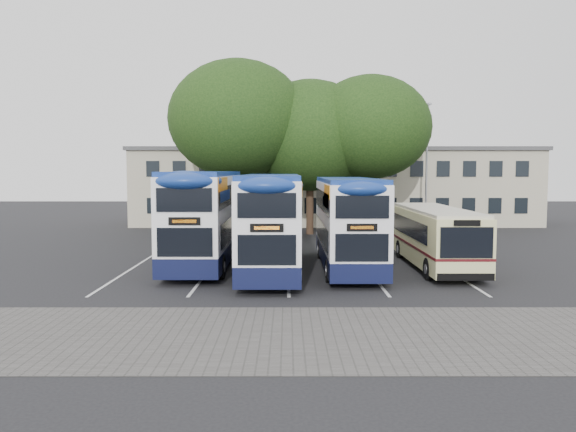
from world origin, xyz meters
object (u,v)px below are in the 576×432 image
(bus_dd_right, at_px, (348,219))
(bus_single, at_px, (434,234))
(tree_mid, at_px, (310,136))
(bus_dd_left, at_px, (205,214))
(bus_dd_mid, at_px, (271,219))
(lamp_post, at_px, (427,160))
(tree_right, at_px, (370,128))
(tree_left, at_px, (238,119))

(bus_dd_right, relative_size, bus_single, 1.08)
(tree_mid, xyz_separation_m, bus_dd_left, (-5.35, -12.55, -4.34))
(tree_mid, bearing_deg, bus_dd_right, -85.16)
(bus_dd_left, height_order, bus_dd_mid, bus_dd_left)
(tree_mid, relative_size, bus_dd_mid, 1.04)
(lamp_post, bearing_deg, bus_dd_mid, -124.12)
(bus_dd_mid, bearing_deg, tree_mid, 81.14)
(lamp_post, relative_size, bus_dd_left, 0.87)
(tree_mid, xyz_separation_m, tree_right, (3.94, -0.89, 0.49))
(tree_mid, distance_m, tree_right, 4.07)
(bus_dd_right, bearing_deg, tree_left, 115.54)
(tree_mid, bearing_deg, lamp_post, 7.79)
(bus_single, bearing_deg, tree_right, 95.58)
(tree_right, relative_size, bus_dd_right, 1.10)
(tree_mid, height_order, bus_single, tree_mid)
(bus_dd_mid, height_order, bus_dd_right, bus_dd_mid)
(tree_left, xyz_separation_m, bus_dd_left, (-0.54, -11.49, -5.36))
(tree_right, bearing_deg, bus_dd_mid, -114.62)
(bus_single, bearing_deg, tree_left, 129.43)
(tree_right, distance_m, bus_single, 13.58)
(bus_dd_right, bearing_deg, bus_single, 5.27)
(lamp_post, xyz_separation_m, tree_left, (-13.07, -2.19, 2.66))
(bus_single, bearing_deg, bus_dd_mid, -170.66)
(tree_left, relative_size, bus_dd_left, 1.12)
(tree_right, relative_size, bus_single, 1.18)
(bus_dd_right, height_order, bus_single, bus_dd_right)
(bus_dd_mid, height_order, bus_single, bus_dd_mid)
(bus_dd_left, bearing_deg, tree_mid, 66.90)
(bus_dd_right, bearing_deg, bus_dd_mid, -165.98)
(lamp_post, xyz_separation_m, bus_single, (-3.12, -14.29, -3.56))
(tree_mid, height_order, bus_dd_mid, tree_mid)
(lamp_post, height_order, tree_right, tree_right)
(tree_right, distance_m, bus_dd_mid, 15.62)
(lamp_post, distance_m, tree_right, 5.23)
(tree_right, xyz_separation_m, bus_dd_mid, (-6.18, -13.48, -4.91))
(bus_dd_left, bearing_deg, bus_single, -3.33)
(bus_dd_right, bearing_deg, tree_mid, 94.84)
(tree_right, xyz_separation_m, bus_dd_left, (-9.29, -11.66, -4.84))
(tree_right, relative_size, bus_dd_left, 1.03)
(tree_right, relative_size, bus_dd_mid, 1.06)
(tree_left, distance_m, bus_single, 16.85)
(tree_left, relative_size, bus_single, 1.29)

